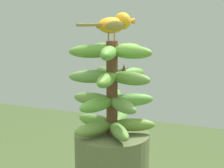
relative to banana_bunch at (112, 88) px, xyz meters
The scene contains 2 objects.
banana_bunch is the anchor object (origin of this frame).
perched_bird 0.21m from the banana_bunch, ahead, with size 0.21×0.13×0.09m.
Camera 1 is at (-1.03, -0.41, 1.64)m, focal length 54.88 mm.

